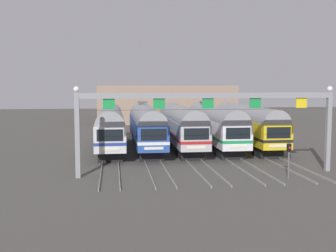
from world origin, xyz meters
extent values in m
plane|color=#4C4944|center=(0.00, 0.00, 0.00)|extent=(160.00, 160.00, 0.00)
cube|color=gray|center=(-8.40, 17.00, 0.07)|extent=(0.07, 70.00, 0.15)
cube|color=gray|center=(-6.96, 17.00, 0.07)|extent=(0.07, 70.00, 0.15)
cube|color=gray|center=(-4.56, 17.00, 0.07)|extent=(0.07, 70.00, 0.15)
cube|color=gray|center=(-3.12, 17.00, 0.07)|extent=(0.07, 70.00, 0.15)
cube|color=gray|center=(-0.72, 17.00, 0.07)|extent=(0.07, 70.00, 0.15)
cube|color=gray|center=(0.72, 17.00, 0.07)|extent=(0.07, 70.00, 0.15)
cube|color=gray|center=(3.12, 17.00, 0.07)|extent=(0.07, 70.00, 0.15)
cube|color=gray|center=(4.56, 17.00, 0.07)|extent=(0.07, 70.00, 0.15)
cube|color=gray|center=(6.96, 17.00, 0.07)|extent=(0.07, 70.00, 0.15)
cube|color=gray|center=(8.40, 17.00, 0.07)|extent=(0.07, 70.00, 0.15)
cube|color=silver|center=(-7.68, 0.00, 2.23)|extent=(2.85, 18.00, 2.35)
cube|color=navy|center=(-7.68, 0.00, 1.87)|extent=(2.88, 18.02, 0.28)
cylinder|color=gray|center=(-7.68, 0.00, 3.40)|extent=(2.74, 17.64, 2.74)
cube|color=black|center=(-7.68, -9.02, 2.70)|extent=(2.28, 0.06, 1.03)
cube|color=silver|center=(-7.68, -9.02, 1.47)|extent=(1.71, 0.05, 0.24)
cube|color=black|center=(-7.68, -6.30, 0.53)|extent=(2.28, 2.60, 1.05)
cube|color=black|center=(-7.68, 6.30, 0.53)|extent=(2.28, 2.60, 1.05)
cube|color=#284C9E|center=(-3.84, 0.00, 2.23)|extent=(2.85, 18.00, 2.35)
cube|color=white|center=(-3.84, 0.00, 1.87)|extent=(2.88, 18.02, 0.28)
cylinder|color=gray|center=(-3.84, 0.00, 3.40)|extent=(2.74, 17.64, 2.74)
cube|color=black|center=(-3.84, -9.02, 2.70)|extent=(2.28, 0.06, 1.03)
cube|color=silver|center=(-3.84, -9.02, 1.47)|extent=(1.71, 0.05, 0.24)
cube|color=black|center=(-3.84, -6.30, 0.53)|extent=(2.28, 2.60, 1.05)
cube|color=black|center=(-3.84, 6.30, 0.53)|extent=(2.28, 2.60, 1.05)
cube|color=#4C4C51|center=(-3.84, 5.04, 4.95)|extent=(1.10, 1.10, 0.20)
cube|color=#B2B5BA|center=(0.00, 0.00, 2.23)|extent=(2.85, 18.00, 2.35)
cube|color=#B21E1E|center=(0.00, 0.00, 1.87)|extent=(2.88, 18.02, 0.28)
cylinder|color=gray|center=(0.00, 0.00, 3.40)|extent=(2.74, 17.64, 2.74)
cube|color=black|center=(0.00, -9.02, 2.70)|extent=(2.28, 0.06, 1.03)
cube|color=silver|center=(0.00, -9.02, 1.47)|extent=(1.71, 0.05, 0.24)
cube|color=black|center=(0.00, -6.30, 0.53)|extent=(2.28, 2.60, 1.05)
cube|color=black|center=(0.00, 6.30, 0.53)|extent=(2.28, 2.60, 1.05)
cube|color=white|center=(3.84, 0.00, 2.23)|extent=(2.85, 18.00, 2.35)
cube|color=#198C4C|center=(3.84, 0.00, 1.87)|extent=(2.88, 18.02, 0.28)
cylinder|color=gray|center=(3.84, 0.00, 3.40)|extent=(2.74, 17.64, 2.74)
cube|color=black|center=(3.84, -9.02, 2.70)|extent=(2.28, 0.06, 1.03)
cube|color=silver|center=(3.84, -9.02, 1.47)|extent=(1.71, 0.05, 0.24)
cube|color=black|center=(3.84, -6.30, 0.53)|extent=(2.28, 2.60, 1.05)
cube|color=black|center=(3.84, 6.30, 0.53)|extent=(2.28, 2.60, 1.05)
cube|color=#4C4C51|center=(3.84, 5.04, 4.95)|extent=(1.10, 1.10, 0.20)
cube|color=gold|center=(7.68, 0.00, 2.23)|extent=(2.85, 18.00, 2.35)
cube|color=black|center=(7.68, 0.00, 1.87)|extent=(2.88, 18.02, 0.28)
cylinder|color=gray|center=(7.68, 0.00, 3.40)|extent=(2.74, 17.64, 2.74)
cube|color=black|center=(7.68, -9.02, 2.70)|extent=(2.28, 0.06, 1.03)
cube|color=silver|center=(7.68, -9.02, 1.47)|extent=(1.71, 0.05, 0.24)
cube|color=black|center=(7.68, -6.30, 0.53)|extent=(2.28, 2.60, 1.05)
cube|color=black|center=(7.68, 6.30, 0.53)|extent=(2.28, 2.60, 1.05)
cube|color=gray|center=(-10.08, -13.50, 3.25)|extent=(0.36, 0.36, 6.50)
cube|color=gray|center=(10.08, -13.50, 3.25)|extent=(0.36, 0.36, 6.50)
cube|color=gray|center=(0.00, -13.50, 6.25)|extent=(20.16, 0.32, 0.44)
cube|color=#198C3F|center=(-7.68, -13.50, 5.63)|extent=(0.90, 0.08, 0.80)
cube|color=#198C3F|center=(-3.84, -13.50, 5.63)|extent=(0.90, 0.08, 0.80)
cube|color=#198C3F|center=(0.00, -13.50, 5.63)|extent=(0.90, 0.08, 0.80)
cube|color=#198C3F|center=(3.84, -13.50, 5.63)|extent=(0.90, 0.08, 0.80)
cube|color=yellow|center=(7.68, -13.50, 5.63)|extent=(0.90, 0.08, 0.80)
sphere|color=white|center=(-10.08, -13.50, 6.75)|extent=(0.44, 0.44, 0.44)
sphere|color=white|center=(10.08, -13.50, 6.75)|extent=(0.44, 0.44, 0.44)
cylinder|color=#3F382D|center=(0.00, -13.50, 5.15)|extent=(20.16, 0.03, 0.03)
cylinder|color=#59595E|center=(5.76, -15.77, 1.36)|extent=(0.12, 0.12, 2.71)
cube|color=black|center=(5.76, -15.77, 2.36)|extent=(0.28, 0.24, 0.60)
sphere|color=red|center=(5.76, -15.91, 2.36)|extent=(0.18, 0.18, 0.18)
cube|color=gray|center=(2.38, 32.66, 3.45)|extent=(25.12, 10.00, 6.91)
camera|label=1|loc=(-7.34, -45.71, 7.11)|focal=45.00mm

